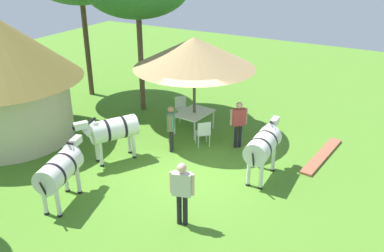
{
  "coord_description": "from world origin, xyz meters",
  "views": [
    {
      "loc": [
        -9.44,
        -5.32,
        6.34
      ],
      "look_at": [
        0.84,
        0.42,
        1.0
      ],
      "focal_mm": 38.9,
      "sensor_mm": 36.0,
      "label": 1
    }
  ],
  "objects_px": {
    "patio_dining_table": "(194,114)",
    "patio_chair_east_end": "(203,132)",
    "zebra_by_umbrella": "(112,130)",
    "thatched_hut": "(1,72)",
    "standing_watcher": "(182,188)",
    "zebra_toward_hut": "(60,169)",
    "patio_chair_west_end": "(182,106)",
    "shade_umbrella": "(194,53)",
    "guest_behind_table": "(171,125)",
    "zebra_nearest_camera": "(263,145)",
    "guest_beside_umbrella": "(239,120)"
  },
  "relations": [
    {
      "from": "thatched_hut",
      "to": "standing_watcher",
      "type": "distance_m",
      "value": 7.81
    },
    {
      "from": "shade_umbrella",
      "to": "zebra_toward_hut",
      "type": "bearing_deg",
      "value": 171.16
    },
    {
      "from": "shade_umbrella",
      "to": "zebra_by_umbrella",
      "type": "distance_m",
      "value": 3.75
    },
    {
      "from": "guest_beside_umbrella",
      "to": "standing_watcher",
      "type": "height_order",
      "value": "standing_watcher"
    },
    {
      "from": "patio_dining_table",
      "to": "guest_behind_table",
      "type": "height_order",
      "value": "guest_behind_table"
    },
    {
      "from": "thatched_hut",
      "to": "guest_behind_table",
      "type": "bearing_deg",
      "value": -71.2
    },
    {
      "from": "guest_beside_umbrella",
      "to": "zebra_by_umbrella",
      "type": "height_order",
      "value": "guest_beside_umbrella"
    },
    {
      "from": "zebra_by_umbrella",
      "to": "zebra_nearest_camera",
      "type": "bearing_deg",
      "value": -133.65
    },
    {
      "from": "patio_dining_table",
      "to": "patio_chair_east_end",
      "type": "relative_size",
      "value": 1.57
    },
    {
      "from": "patio_dining_table",
      "to": "zebra_by_umbrella",
      "type": "relative_size",
      "value": 0.76
    },
    {
      "from": "patio_dining_table",
      "to": "standing_watcher",
      "type": "distance_m",
      "value": 5.31
    },
    {
      "from": "patio_chair_east_end",
      "to": "patio_chair_west_end",
      "type": "height_order",
      "value": "same"
    },
    {
      "from": "patio_dining_table",
      "to": "standing_watcher",
      "type": "height_order",
      "value": "standing_watcher"
    },
    {
      "from": "guest_beside_umbrella",
      "to": "zebra_nearest_camera",
      "type": "relative_size",
      "value": 0.75
    },
    {
      "from": "thatched_hut",
      "to": "shade_umbrella",
      "type": "relative_size",
      "value": 1.27
    },
    {
      "from": "thatched_hut",
      "to": "patio_dining_table",
      "type": "bearing_deg",
      "value": -56.54
    },
    {
      "from": "standing_watcher",
      "to": "zebra_nearest_camera",
      "type": "height_order",
      "value": "standing_watcher"
    },
    {
      "from": "patio_dining_table",
      "to": "zebra_by_umbrella",
      "type": "xyz_separation_m",
      "value": [
        -3.04,
        1.16,
        0.36
      ]
    },
    {
      "from": "guest_behind_table",
      "to": "patio_dining_table",
      "type": "bearing_deg",
      "value": 158.77
    },
    {
      "from": "standing_watcher",
      "to": "patio_chair_east_end",
      "type": "bearing_deg",
      "value": 94.33
    },
    {
      "from": "patio_dining_table",
      "to": "standing_watcher",
      "type": "xyz_separation_m",
      "value": [
        -4.77,
        -2.31,
        0.35
      ]
    },
    {
      "from": "patio_chair_west_end",
      "to": "guest_behind_table",
      "type": "xyz_separation_m",
      "value": [
        -2.39,
        -1.03,
        0.41
      ]
    },
    {
      "from": "guest_behind_table",
      "to": "zebra_by_umbrella",
      "type": "height_order",
      "value": "zebra_by_umbrella"
    },
    {
      "from": "patio_chair_east_end",
      "to": "guest_behind_table",
      "type": "distance_m",
      "value": 1.17
    },
    {
      "from": "shade_umbrella",
      "to": "patio_chair_east_end",
      "type": "height_order",
      "value": "shade_umbrella"
    },
    {
      "from": "thatched_hut",
      "to": "zebra_by_umbrella",
      "type": "xyz_separation_m",
      "value": [
        0.45,
        -4.11,
        -1.33
      ]
    },
    {
      "from": "patio_dining_table",
      "to": "patio_chair_east_end",
      "type": "distance_m",
      "value": 1.21
    },
    {
      "from": "shade_umbrella",
      "to": "zebra_toward_hut",
      "type": "distance_m",
      "value": 5.87
    },
    {
      "from": "standing_watcher",
      "to": "shade_umbrella",
      "type": "bearing_deg",
      "value": 99.31
    },
    {
      "from": "guest_behind_table",
      "to": "zebra_by_umbrella",
      "type": "distance_m",
      "value": 1.85
    },
    {
      "from": "shade_umbrella",
      "to": "patio_dining_table",
      "type": "height_order",
      "value": "shade_umbrella"
    },
    {
      "from": "patio_dining_table",
      "to": "patio_chair_west_end",
      "type": "distance_m",
      "value": 1.21
    },
    {
      "from": "shade_umbrella",
      "to": "guest_behind_table",
      "type": "bearing_deg",
      "value": -177.38
    },
    {
      "from": "patio_dining_table",
      "to": "zebra_toward_hut",
      "type": "relative_size",
      "value": 0.7
    },
    {
      "from": "thatched_hut",
      "to": "patio_dining_table",
      "type": "distance_m",
      "value": 6.55
    },
    {
      "from": "shade_umbrella",
      "to": "zebra_by_umbrella",
      "type": "bearing_deg",
      "value": 159.04
    },
    {
      "from": "zebra_by_umbrella",
      "to": "thatched_hut",
      "type": "bearing_deg",
      "value": 36.54
    },
    {
      "from": "guest_behind_table",
      "to": "standing_watcher",
      "type": "bearing_deg",
      "value": 11.83
    },
    {
      "from": "patio_chair_east_end",
      "to": "guest_behind_table",
      "type": "bearing_deg",
      "value": -176.58
    },
    {
      "from": "patio_chair_east_end",
      "to": "shade_umbrella",
      "type": "bearing_deg",
      "value": 90.0
    },
    {
      "from": "thatched_hut",
      "to": "standing_watcher",
      "type": "xyz_separation_m",
      "value": [
        -1.28,
        -7.58,
        -1.35
      ]
    },
    {
      "from": "guest_beside_umbrella",
      "to": "zebra_toward_hut",
      "type": "xyz_separation_m",
      "value": [
        -5.13,
        2.7,
        0.03
      ]
    },
    {
      "from": "zebra_by_umbrella",
      "to": "standing_watcher",
      "type": "bearing_deg",
      "value": -176.18
    },
    {
      "from": "patio_chair_east_end",
      "to": "zebra_by_umbrella",
      "type": "bearing_deg",
      "value": -175.87
    },
    {
      "from": "guest_beside_umbrella",
      "to": "zebra_by_umbrella",
      "type": "bearing_deg",
      "value": -178.79
    },
    {
      "from": "patio_dining_table",
      "to": "zebra_nearest_camera",
      "type": "height_order",
      "value": "zebra_nearest_camera"
    },
    {
      "from": "patio_dining_table",
      "to": "zebra_toward_hut",
      "type": "xyz_separation_m",
      "value": [
        -5.49,
        0.85,
        0.32
      ]
    },
    {
      "from": "zebra_by_umbrella",
      "to": "guest_beside_umbrella",
      "type": "bearing_deg",
      "value": -108.01
    },
    {
      "from": "patio_dining_table",
      "to": "patio_chair_west_end",
      "type": "xyz_separation_m",
      "value": [
        0.73,
        0.95,
        -0.14
      ]
    },
    {
      "from": "zebra_nearest_camera",
      "to": "patio_chair_west_end",
      "type": "bearing_deg",
      "value": 147.17
    }
  ]
}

